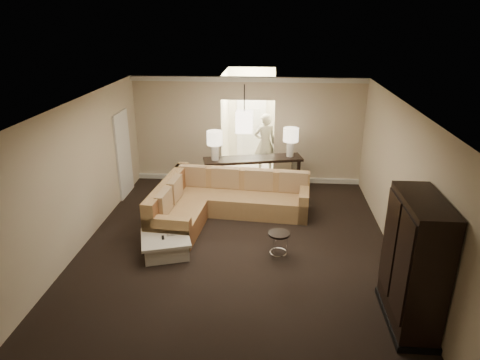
# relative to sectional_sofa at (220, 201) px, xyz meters

# --- Properties ---
(ground) EXTENTS (8.00, 8.00, 0.00)m
(ground) POSITION_rel_sectional_sofa_xyz_m (0.47, -1.69, -0.38)
(ground) COLOR black
(ground) RESTS_ON ground
(wall_back) EXTENTS (6.00, 0.04, 2.80)m
(wall_back) POSITION_rel_sectional_sofa_xyz_m (0.47, 2.31, 1.02)
(wall_back) COLOR beige
(wall_back) RESTS_ON ground
(wall_front) EXTENTS (6.00, 0.04, 2.80)m
(wall_front) POSITION_rel_sectional_sofa_xyz_m (0.47, -5.69, 1.02)
(wall_front) COLOR beige
(wall_front) RESTS_ON ground
(wall_left) EXTENTS (0.04, 8.00, 2.80)m
(wall_left) POSITION_rel_sectional_sofa_xyz_m (-2.53, -1.69, 1.02)
(wall_left) COLOR beige
(wall_left) RESTS_ON ground
(wall_right) EXTENTS (0.04, 8.00, 2.80)m
(wall_right) POSITION_rel_sectional_sofa_xyz_m (3.47, -1.69, 1.02)
(wall_right) COLOR beige
(wall_right) RESTS_ON ground
(ceiling) EXTENTS (6.00, 8.00, 0.02)m
(ceiling) POSITION_rel_sectional_sofa_xyz_m (0.47, -1.69, 2.42)
(ceiling) COLOR white
(ceiling) RESTS_ON wall_back
(crown_molding) EXTENTS (6.00, 0.10, 0.12)m
(crown_molding) POSITION_rel_sectional_sofa_xyz_m (0.47, 2.26, 2.35)
(crown_molding) COLOR silver
(crown_molding) RESTS_ON wall_back
(baseboard) EXTENTS (6.00, 0.10, 0.12)m
(baseboard) POSITION_rel_sectional_sofa_xyz_m (0.47, 2.26, -0.32)
(baseboard) COLOR silver
(baseboard) RESTS_ON ground
(side_door) EXTENTS (0.05, 0.90, 2.10)m
(side_door) POSITION_rel_sectional_sofa_xyz_m (-2.50, 1.11, 0.67)
(side_door) COLOR white
(side_door) RESTS_ON ground
(foyer) EXTENTS (1.44, 2.02, 2.80)m
(foyer) POSITION_rel_sectional_sofa_xyz_m (0.47, 3.66, 0.92)
(foyer) COLOR white
(foyer) RESTS_ON ground
(sectional_sofa) EXTENTS (3.34, 2.59, 0.94)m
(sectional_sofa) POSITION_rel_sectional_sofa_xyz_m (0.00, 0.00, 0.00)
(sectional_sofa) COLOR brown
(sectional_sofa) RESTS_ON ground
(coffee_table) EXTENTS (1.12, 1.12, 0.37)m
(coffee_table) POSITION_rel_sectional_sofa_xyz_m (-0.84, -1.64, -0.19)
(coffee_table) COLOR silver
(coffee_table) RESTS_ON ground
(console_table) EXTENTS (2.50, 1.10, 0.94)m
(console_table) POSITION_rel_sectional_sofa_xyz_m (0.66, 1.41, 0.18)
(console_table) COLOR black
(console_table) RESTS_ON ground
(armoire) EXTENTS (0.59, 1.38, 1.98)m
(armoire) POSITION_rel_sectional_sofa_xyz_m (3.16, -3.27, 0.57)
(armoire) COLOR black
(armoire) RESTS_ON ground
(drink_table) EXTENTS (0.40, 0.40, 0.50)m
(drink_table) POSITION_rel_sectional_sofa_xyz_m (1.30, -1.60, -0.02)
(drink_table) COLOR black
(drink_table) RESTS_ON ground
(table_lamp_left) EXTENTS (0.38, 0.38, 0.72)m
(table_lamp_left) POSITION_rel_sectional_sofa_xyz_m (-0.25, 1.19, 1.05)
(table_lamp_left) COLOR silver
(table_lamp_left) RESTS_ON console_table
(table_lamp_right) EXTENTS (0.38, 0.38, 0.72)m
(table_lamp_right) POSITION_rel_sectional_sofa_xyz_m (1.58, 1.62, 1.05)
(table_lamp_right) COLOR silver
(table_lamp_right) RESTS_ON console_table
(pendant_light) EXTENTS (0.38, 0.38, 1.09)m
(pendant_light) POSITION_rel_sectional_sofa_xyz_m (0.47, 1.01, 1.58)
(pendant_light) COLOR black
(pendant_light) RESTS_ON ceiling
(person) EXTENTS (0.78, 0.62, 1.89)m
(person) POSITION_rel_sectional_sofa_xyz_m (0.92, 3.02, 0.57)
(person) COLOR beige
(person) RESTS_ON ground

